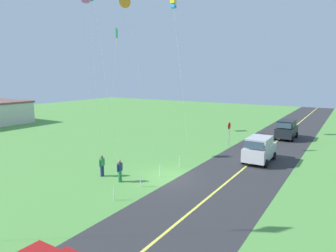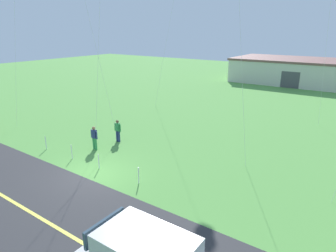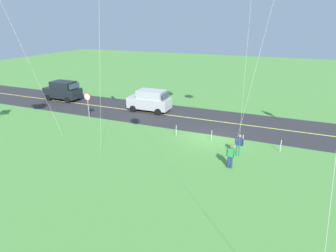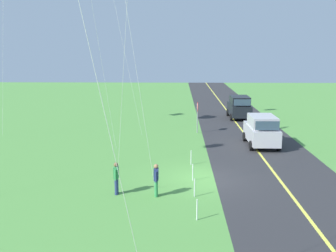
# 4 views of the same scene
# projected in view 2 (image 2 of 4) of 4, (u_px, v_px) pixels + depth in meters

# --- Properties ---
(ground_plane) EXTENTS (120.00, 120.00, 0.10)m
(ground_plane) POSITION_uv_depth(u_px,v_px,m) (94.00, 175.00, 16.40)
(ground_plane) COLOR #549342
(asphalt_road) EXTENTS (120.00, 7.00, 0.00)m
(asphalt_road) POSITION_uv_depth(u_px,v_px,m) (25.00, 209.00, 13.27)
(asphalt_road) COLOR #2D2D30
(asphalt_road) RESTS_ON ground
(road_centre_stripe) EXTENTS (120.00, 0.16, 0.00)m
(road_centre_stripe) POSITION_uv_depth(u_px,v_px,m) (25.00, 209.00, 13.26)
(road_centre_stripe) COLOR #E5E04C
(road_centre_stripe) RESTS_ON asphalt_road
(person_adult_near) EXTENTS (0.58, 0.22, 1.60)m
(person_adult_near) POSITION_uv_depth(u_px,v_px,m) (94.00, 137.00, 19.54)
(person_adult_near) COLOR #338C4C
(person_adult_near) RESTS_ON ground
(person_adult_companion) EXTENTS (0.58, 0.22, 1.60)m
(person_adult_companion) POSITION_uv_depth(u_px,v_px,m) (118.00, 130.00, 20.93)
(person_adult_companion) COLOR navy
(person_adult_companion) RESTS_ON ground
(warehouse_distant) EXTENTS (18.36, 10.20, 3.50)m
(warehouse_distant) POSITION_uv_depth(u_px,v_px,m) (299.00, 71.00, 43.68)
(warehouse_distant) COLOR beige
(warehouse_distant) RESTS_ON ground
(fence_post_0) EXTENTS (0.05, 0.05, 0.90)m
(fence_post_0) POSITION_uv_depth(u_px,v_px,m) (46.00, 143.00, 19.71)
(fence_post_0) COLOR silver
(fence_post_0) RESTS_ON ground
(fence_post_1) EXTENTS (0.05, 0.05, 0.90)m
(fence_post_1) POSITION_uv_depth(u_px,v_px,m) (72.00, 152.00, 18.26)
(fence_post_1) COLOR silver
(fence_post_1) RESTS_ON ground
(fence_post_2) EXTENTS (0.05, 0.05, 0.90)m
(fence_post_2) POSITION_uv_depth(u_px,v_px,m) (99.00, 161.00, 16.95)
(fence_post_2) COLOR silver
(fence_post_2) RESTS_ON ground
(fence_post_3) EXTENTS (0.05, 0.05, 0.90)m
(fence_post_3) POSITION_uv_depth(u_px,v_px,m) (139.00, 175.00, 15.33)
(fence_post_3) COLOR silver
(fence_post_3) RESTS_ON ground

